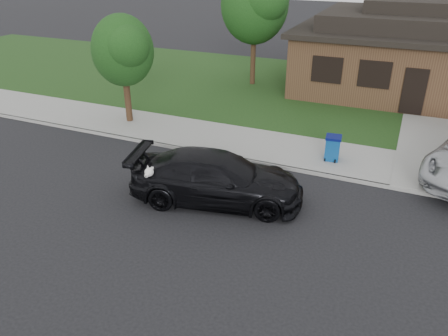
% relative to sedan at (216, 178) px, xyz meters
% --- Properties ---
extents(ground, '(120.00, 120.00, 0.00)m').
position_rel_sedan_xyz_m(ground, '(1.14, -0.61, -0.77)').
color(ground, black).
rests_on(ground, ground).
extents(sidewalk, '(60.00, 3.00, 0.12)m').
position_rel_sedan_xyz_m(sidewalk, '(1.14, 4.39, -0.71)').
color(sidewalk, gray).
rests_on(sidewalk, ground).
extents(curb, '(60.00, 0.12, 0.12)m').
position_rel_sedan_xyz_m(curb, '(1.14, 2.89, -0.71)').
color(curb, gray).
rests_on(curb, ground).
extents(lawn, '(60.00, 13.00, 0.13)m').
position_rel_sedan_xyz_m(lawn, '(1.14, 12.39, -0.70)').
color(lawn, '#193814').
rests_on(lawn, ground).
extents(sedan, '(5.62, 3.24, 1.53)m').
position_rel_sedan_xyz_m(sedan, '(0.00, 0.00, 0.00)').
color(sedan, black).
rests_on(sedan, ground).
extents(recycling_bin, '(0.61, 0.62, 0.91)m').
position_rel_sedan_xyz_m(recycling_bin, '(2.75, 4.11, -0.19)').
color(recycling_bin, navy).
rests_on(recycling_bin, sidewalk).
extents(house, '(12.60, 8.60, 4.65)m').
position_rel_sedan_xyz_m(house, '(5.14, 14.39, 1.37)').
color(house, '#422B1C').
rests_on(house, ground).
extents(tree_0, '(3.78, 3.60, 6.34)m').
position_rel_sedan_xyz_m(tree_0, '(-3.19, 12.27, 3.71)').
color(tree_0, '#332114').
rests_on(tree_0, ground).
extents(tree_2, '(2.73, 2.60, 4.59)m').
position_rel_sedan_xyz_m(tree_2, '(-6.24, 4.50, 2.50)').
color(tree_2, '#332114').
rests_on(tree_2, ground).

